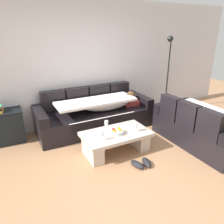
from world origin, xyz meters
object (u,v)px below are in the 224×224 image
coffee_table (116,140)px  pair_of_shoes (142,163)px  floor_lamp (168,71)px  open_magazine (132,126)px  wine_glass_near_right (136,126)px  fruit_bowl (116,131)px  wine_glass_near_left (102,134)px  couch_along_wall (97,114)px  side_cabinet (4,127)px  couch_near_window (200,127)px  wine_glass_far_back (106,123)px

coffee_table → pair_of_shoes: size_ratio=3.45×
floor_lamp → pair_of_shoes: (-1.89, -1.66, -1.07)m
open_magazine → wine_glass_near_right: bearing=-103.4°
fruit_bowl → open_magazine: (0.41, 0.11, -0.04)m
coffee_table → floor_lamp: size_ratio=0.62×
fruit_bowl → wine_glass_near_left: 0.35m
couch_along_wall → wine_glass_near_right: couch_along_wall is taller
side_cabinet → floor_lamp: bearing=-3.7°
wine_glass_near_right → pair_of_shoes: wine_glass_near_right is taller
side_cabinet → fruit_bowl: bearing=-38.0°
floor_lamp → side_cabinet: bearing=176.3°
fruit_bowl → wine_glass_near_left: size_ratio=1.69×
coffee_table → open_magazine: (0.39, 0.08, 0.15)m
open_magazine → wine_glass_near_left: bearing=-159.2°
open_magazine → floor_lamp: 2.06m
wine_glass_near_right → open_magazine: size_ratio=0.59×
coffee_table → pair_of_shoes: 0.64m
couch_near_window → open_magazine: couch_near_window is taller
coffee_table → wine_glass_near_left: bearing=-158.5°
fruit_bowl → wine_glass_near_right: 0.37m
fruit_bowl → pair_of_shoes: (0.18, -0.56, -0.38)m
couch_near_window → open_magazine: bearing=64.5°
open_magazine → pair_of_shoes: size_ratio=0.80×
coffee_table → floor_lamp: 2.47m
fruit_bowl → side_cabinet: bearing=142.0°
fruit_bowl → open_magazine: bearing=14.8°
coffee_table → side_cabinet: size_ratio=1.67×
wine_glass_far_back → wine_glass_near_right: bearing=-38.5°
wine_glass_far_back → side_cabinet: side_cabinet is taller
side_cabinet → couch_along_wall: bearing=-6.9°
coffee_table → wine_glass_far_back: bearing=113.2°
couch_along_wall → floor_lamp: (1.94, -0.02, 0.79)m
floor_lamp → wine_glass_near_right: bearing=-145.1°
couch_along_wall → coffee_table: size_ratio=2.08×
side_cabinet → couch_near_window: bearing=-28.5°
side_cabinet → pair_of_shoes: side_cabinet is taller
wine_glass_far_back → open_magazine: wine_glass_far_back is taller
couch_along_wall → open_magazine: (0.29, -1.02, 0.06)m
pair_of_shoes → coffee_table: bearing=104.9°
wine_glass_near_left → wine_glass_far_back: bearing=53.4°
open_magazine → pair_of_shoes: open_magazine is taller
couch_near_window → wine_glass_far_back: bearing=67.5°
fruit_bowl → floor_lamp: 2.44m
pair_of_shoes → couch_near_window: bearing=4.5°
couch_along_wall → side_cabinet: 1.87m
open_magazine → floor_lamp: bearing=35.6°
couch_near_window → fruit_bowl: bearing=74.2°
couch_along_wall → floor_lamp: bearing=-0.7°
floor_lamp → pair_of_shoes: floor_lamp is taller
side_cabinet → pair_of_shoes: size_ratio=2.07×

